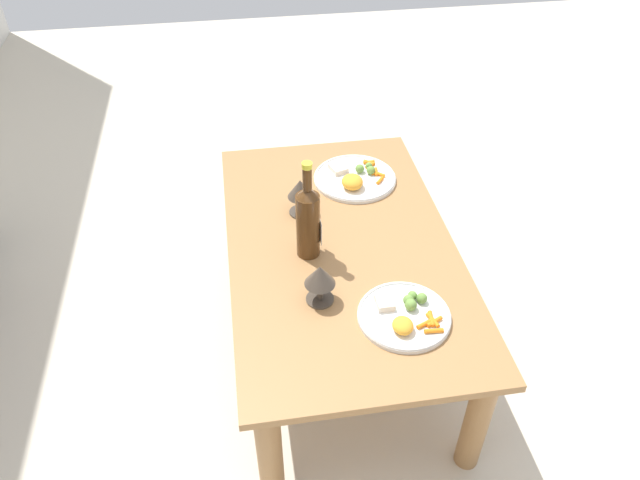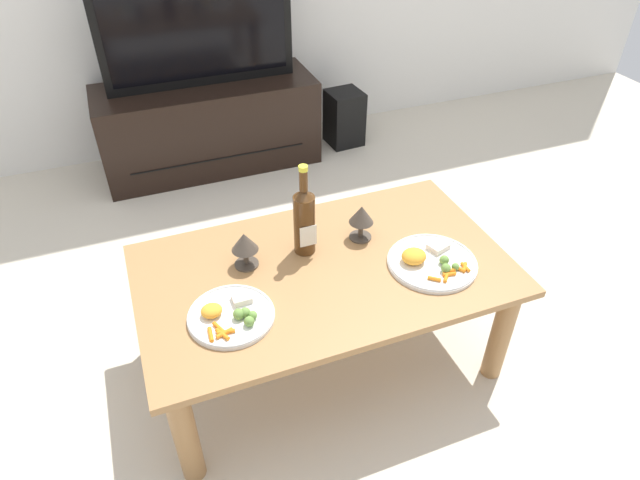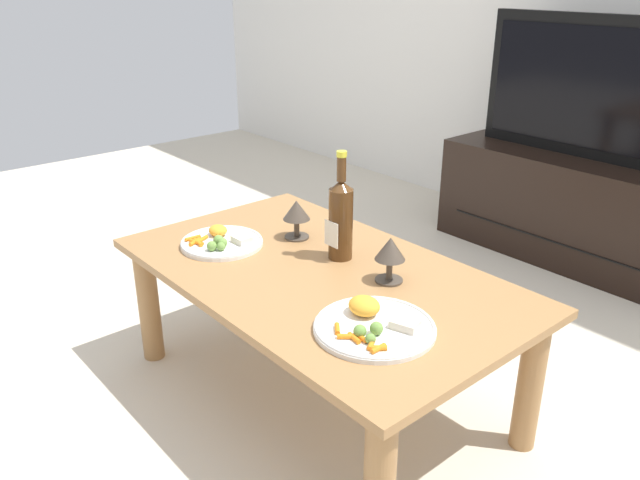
% 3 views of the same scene
% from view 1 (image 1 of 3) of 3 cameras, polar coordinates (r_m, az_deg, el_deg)
% --- Properties ---
extents(ground_plane, '(6.40, 6.40, 0.00)m').
position_cam_1_polar(ground_plane, '(2.20, 1.75, -8.96)').
color(ground_plane, beige).
extents(dining_table, '(1.21, 0.71, 0.43)m').
position_cam_1_polar(dining_table, '(1.94, 1.96, -1.94)').
color(dining_table, '#9E7042').
rests_on(dining_table, ground_plane).
extents(wine_bottle, '(0.07, 0.07, 0.33)m').
position_cam_1_polar(wine_bottle, '(1.77, -1.15, 1.97)').
color(wine_bottle, '#4C2D14').
rests_on(wine_bottle, dining_table).
extents(goblet_left, '(0.09, 0.09, 0.13)m').
position_cam_1_polar(goblet_left, '(1.65, -0.01, -3.57)').
color(goblet_left, '#473D33').
rests_on(goblet_left, dining_table).
extents(goblet_right, '(0.08, 0.08, 0.13)m').
position_cam_1_polar(goblet_right, '(1.96, -1.88, 4.70)').
color(goblet_right, '#473D33').
rests_on(goblet_right, dining_table).
extents(dinner_plate_left, '(0.26, 0.26, 0.05)m').
position_cam_1_polar(dinner_plate_left, '(1.67, 8.03, -7.06)').
color(dinner_plate_left, white).
rests_on(dinner_plate_left, dining_table).
extents(dinner_plate_right, '(0.29, 0.29, 0.06)m').
position_cam_1_polar(dinner_plate_right, '(2.16, 3.32, 5.93)').
color(dinner_plate_right, white).
rests_on(dinner_plate_right, dining_table).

